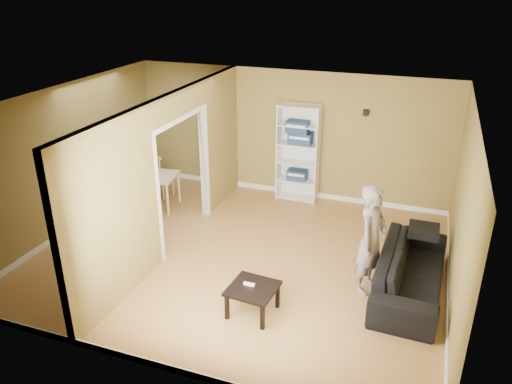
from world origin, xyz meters
TOP-DOWN VIEW (x-y plane):
  - room_shell at (0.00, 0.00)m, footprint 6.50×6.50m
  - partition at (-1.20, 0.00)m, footprint 0.22×5.50m
  - wall_speaker at (1.50, 2.69)m, footprint 0.10×0.10m
  - sofa at (2.70, -0.09)m, footprint 2.31×1.06m
  - person at (2.11, -0.25)m, footprint 0.83×0.73m
  - bookshelf at (0.25, 2.61)m, footprint 0.83×0.36m
  - paper_box_navy_a at (0.25, 2.56)m, footprint 0.40×0.26m
  - paper_box_navy_b at (0.29, 2.56)m, footprint 0.46×0.30m
  - paper_box_navy_c at (0.22, 2.56)m, footprint 0.44×0.29m
  - coffee_table at (0.72, -1.36)m, footprint 0.63×0.63m
  - game_controller at (0.66, -1.33)m, footprint 0.15×0.04m
  - dining_table at (-2.41, 1.18)m, footprint 1.09×0.72m
  - chair_left at (-3.16, 1.26)m, footprint 0.49×0.49m
  - chair_near at (-2.40, 0.56)m, footprint 0.61×0.61m
  - chair_far at (-2.43, 1.73)m, footprint 0.52×0.52m

SIDE VIEW (x-z plane):
  - coffee_table at x=0.72m, z-range 0.15..0.56m
  - game_controller at x=0.66m, z-range 0.42..0.45m
  - sofa at x=2.70m, z-range 0.00..0.87m
  - chair_far at x=-2.43m, z-range 0.00..0.93m
  - chair_left at x=-3.16m, z-range 0.00..0.98m
  - chair_near at x=-2.40m, z-range 0.00..1.01m
  - paper_box_navy_a at x=0.25m, z-range 0.42..0.62m
  - dining_table at x=-2.41m, z-range 0.26..0.94m
  - person at x=2.11m, z-range 0.00..1.94m
  - bookshelf at x=0.25m, z-range 0.00..1.97m
  - room_shell at x=0.00m, z-range -1.95..4.55m
  - partition at x=-1.20m, z-range 0.00..2.60m
  - paper_box_navy_b at x=0.29m, z-range 1.19..1.43m
  - paper_box_navy_c at x=0.22m, z-range 1.42..1.64m
  - wall_speaker at x=1.50m, z-range 1.85..1.95m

